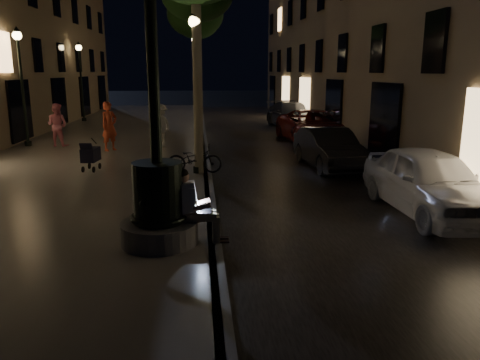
{
  "coord_description": "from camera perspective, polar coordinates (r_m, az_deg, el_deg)",
  "views": [
    {
      "loc": [
        -0.26,
        -6.18,
        3.27
      ],
      "look_at": [
        0.56,
        3.0,
        1.11
      ],
      "focal_mm": 35.0,
      "sensor_mm": 36.0,
      "label": 1
    }
  ],
  "objects": [
    {
      "name": "curb_strip",
      "position": [
        21.42,
        -4.37,
        4.61
      ],
      "size": [
        0.25,
        45.0,
        0.2
      ],
      "primitive_type": "cube",
      "color": "#59595B",
      "rests_on": "ground"
    },
    {
      "name": "lamp_curb_a",
      "position": [
        14.18,
        -5.42,
        12.96
      ],
      "size": [
        0.36,
        0.36,
        4.81
      ],
      "color": "black",
      "rests_on": "promenade"
    },
    {
      "name": "pedestrian_red",
      "position": [
        19.09,
        -15.64,
        6.33
      ],
      "size": [
        0.82,
        0.82,
        1.92
      ],
      "primitive_type": "imported",
      "rotation": [
        0.0,
        0.0,
        0.8
      ],
      "color": "#C24226",
      "rests_on": "promenade"
    },
    {
      "name": "car_rear",
      "position": [
        27.81,
        6.3,
        7.88
      ],
      "size": [
        2.58,
        5.35,
        1.5
      ],
      "primitive_type": "imported",
      "rotation": [
        0.0,
        0.0,
        0.09
      ],
      "color": "#313137",
      "rests_on": "ground"
    },
    {
      "name": "lamp_curb_b",
      "position": [
        22.18,
        -5.35,
        13.01
      ],
      "size": [
        0.36,
        0.36,
        4.81
      ],
      "color": "black",
      "rests_on": "promenade"
    },
    {
      "name": "pedestrian_white",
      "position": [
        19.6,
        -9.7,
        6.56
      ],
      "size": [
        1.21,
        1.3,
        1.76
      ],
      "primitive_type": "imported",
      "rotation": [
        0.0,
        0.0,
        4.06
      ],
      "color": "silver",
      "rests_on": "promenade"
    },
    {
      "name": "lamp_curb_d",
      "position": [
        38.18,
        -5.3,
        13.05
      ],
      "size": [
        0.36,
        0.36,
        4.81
      ],
      "color": "black",
      "rests_on": "promenade"
    },
    {
      "name": "lamp_curb_c",
      "position": [
        30.18,
        -5.32,
        13.04
      ],
      "size": [
        0.36,
        0.36,
        4.81
      ],
      "color": "black",
      "rests_on": "promenade"
    },
    {
      "name": "tree_third",
      "position": [
        26.34,
        -5.47,
        19.35
      ],
      "size": [
        3.0,
        3.0,
        7.2
      ],
      "color": "#6B604C",
      "rests_on": "promenade"
    },
    {
      "name": "ground",
      "position": [
        21.43,
        -4.37,
        4.35
      ],
      "size": [
        120.0,
        120.0,
        0.0
      ],
      "primitive_type": "plane",
      "color": "black",
      "rests_on": "ground"
    },
    {
      "name": "lamp_left_c",
      "position": [
        31.02,
        -18.87,
        12.41
      ],
      "size": [
        0.36,
        0.36,
        4.81
      ],
      "color": "black",
      "rests_on": "promenade"
    },
    {
      "name": "stroller",
      "position": [
        15.38,
        -17.77,
        2.95
      ],
      "size": [
        0.51,
        1.01,
        1.02
      ],
      "rotation": [
        0.0,
        0.0,
        -0.13
      ],
      "color": "black",
      "rests_on": "promenade"
    },
    {
      "name": "bicycle",
      "position": [
        14.41,
        -5.59,
        2.59
      ],
      "size": [
        1.71,
        0.68,
        0.88
      ],
      "primitive_type": "imported",
      "rotation": [
        0.0,
        0.0,
        1.52
      ],
      "color": "black",
      "rests_on": "promenade"
    },
    {
      "name": "seated_man_laptop",
      "position": [
        8.51,
        -5.79,
        -2.89
      ],
      "size": [
        1.01,
        0.34,
        1.38
      ],
      "color": "tan",
      "rests_on": "promenade"
    },
    {
      "name": "car_third",
      "position": [
        22.13,
        8.88,
        6.47
      ],
      "size": [
        2.79,
        5.54,
        1.5
      ],
      "primitive_type": "imported",
      "rotation": [
        0.0,
        0.0,
        0.06
      ],
      "color": "maroon",
      "rests_on": "ground"
    },
    {
      "name": "promenade",
      "position": [
        21.74,
        -15.0,
        4.33
      ],
      "size": [
        8.0,
        45.0,
        0.2
      ],
      "primitive_type": "cube",
      "color": "#66605A",
      "rests_on": "ground"
    },
    {
      "name": "car_front",
      "position": [
        11.73,
        22.07,
        -0.14
      ],
      "size": [
        1.9,
        4.54,
        1.53
      ],
      "primitive_type": "imported",
      "rotation": [
        0.0,
        0.0,
        0.02
      ],
      "color": "#B1B2B9",
      "rests_on": "ground"
    },
    {
      "name": "tree_far",
      "position": [
        32.34,
        -5.29,
        18.72
      ],
      "size": [
        3.0,
        3.0,
        7.5
      ],
      "color": "#6B604C",
      "rests_on": "promenade"
    },
    {
      "name": "cobble_lane",
      "position": [
        21.68,
        3.61,
        4.48
      ],
      "size": [
        6.0,
        45.0,
        0.02
      ],
      "primitive_type": "cube",
      "color": "black",
      "rests_on": "ground"
    },
    {
      "name": "pedestrian_pink",
      "position": [
        20.89,
        -21.39,
        6.27
      ],
      "size": [
        1.01,
        0.88,
        1.78
      ],
      "primitive_type": "imported",
      "rotation": [
        0.0,
        0.0,
        2.87
      ],
      "color": "pink",
      "rests_on": "promenade"
    },
    {
      "name": "car_second",
      "position": [
        16.29,
        10.82,
        3.79
      ],
      "size": [
        1.72,
        4.23,
        1.37
      ],
      "primitive_type": "imported",
      "rotation": [
        0.0,
        0.0,
        0.07
      ],
      "color": "black",
      "rests_on": "ground"
    },
    {
      "name": "lamp_left_b",
      "position": [
        21.41,
        -25.16,
        11.86
      ],
      "size": [
        0.36,
        0.36,
        4.81
      ],
      "color": "black",
      "rests_on": "promenade"
    },
    {
      "name": "fountain_lamppost",
      "position": [
        8.47,
        -9.99,
        -1.11
      ],
      "size": [
        1.4,
        1.4,
        5.21
      ],
      "color": "#59595B",
      "rests_on": "promenade"
    }
  ]
}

